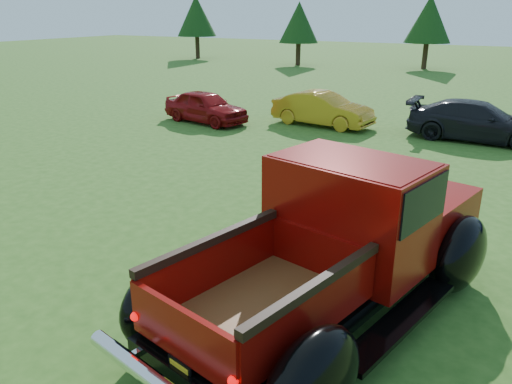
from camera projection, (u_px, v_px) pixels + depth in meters
ground at (248, 244)px, 8.97m from camera, size 120.00×120.00×0.00m
tree_far_west at (196, 16)px, 42.41m from camera, size 3.33×3.33×5.20m
tree_west at (299, 22)px, 37.22m from camera, size 2.94×2.94×4.60m
tree_mid_left at (429, 19)px, 34.72m from camera, size 3.20×3.20×5.00m
pickup_truck at (348, 237)px, 6.90m from camera, size 3.76×6.07×2.13m
show_car_red at (206, 107)px, 18.55m from camera, size 3.66×2.06×1.18m
show_car_yellow at (323, 109)px, 18.02m from camera, size 3.79×1.71×1.21m
show_car_grey at (477, 121)px, 15.95m from camera, size 4.34×1.82×1.25m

